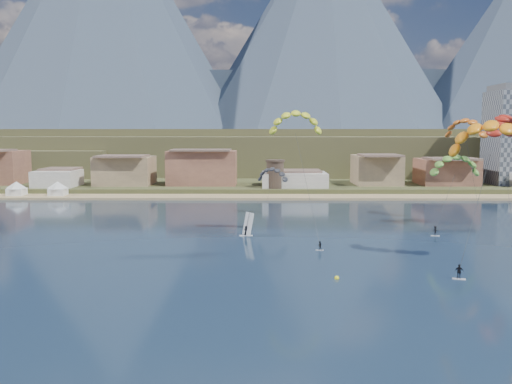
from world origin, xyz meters
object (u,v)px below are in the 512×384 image
Objects in this scene: watchtower at (275,174)px; buoy at (337,278)px; kitesurfer_yellow at (296,119)px; windsurfer at (247,229)px; kitesurfer_orange at (491,133)px; kitesurfer_green at (455,162)px.

buoy is (5.69, -94.83, -6.26)m from watchtower.
kitesurfer_yellow is at bearing -88.25° from watchtower.
kitesurfer_yellow is 5.76× the size of windsurfer.
watchtower is 67.13m from kitesurfer_yellow.
kitesurfer_orange is 5.30× the size of windsurfer.
windsurfer is at bearing -179.68° from kitesurfer_yellow.
kitesurfer_orange is 1.31× the size of kitesurfer_green.
windsurfer is at bearing -95.97° from watchtower.
kitesurfer_yellow is 33.62m from kitesurfer_orange.
watchtower is 65.12m from kitesurfer_green.
kitesurfer_orange reaches higher than buoy.
kitesurfer_orange is 31.28m from buoy.
buoy is (-29.01, -40.12, -12.87)m from kitesurfer_green.
buoy is at bearing -157.97° from kitesurfer_orange.
watchtower is at bearing 93.44° from buoy.
windsurfer is 31.96m from buoy.
windsurfer is (-41.55, -10.76, -11.60)m from kitesurfer_green.
kitesurfer_orange is at bearing -36.70° from kitesurfer_yellow.
kitesurfer_orange is 44.52m from windsurfer.
kitesurfer_orange is (28.88, -85.45, 12.52)m from watchtower.
windsurfer is at bearing 150.77° from kitesurfer_orange.
watchtower is 95.21m from buoy.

